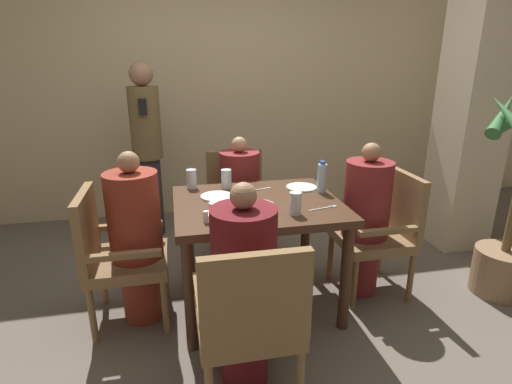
# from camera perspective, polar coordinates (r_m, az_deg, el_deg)

# --- Properties ---
(ground_plane) EXTENTS (16.00, 16.00, 0.00)m
(ground_plane) POSITION_cam_1_polar(r_m,az_deg,el_deg) (2.91, 0.19, -15.41)
(ground_plane) COLOR #60564C
(wall_back) EXTENTS (8.00, 0.06, 2.80)m
(wall_back) POSITION_cam_1_polar(r_m,az_deg,el_deg) (4.34, -5.37, 15.38)
(wall_back) COLOR #C6B289
(wall_back) RESTS_ON ground_plane
(pillar_stone) EXTENTS (0.44, 0.44, 2.70)m
(pillar_stone) POSITION_cam_1_polar(r_m,az_deg,el_deg) (3.89, 28.84, 12.19)
(pillar_stone) COLOR beige
(pillar_stone) RESTS_ON ground_plane
(dining_table) EXTENTS (1.06, 0.88, 0.75)m
(dining_table) POSITION_cam_1_polar(r_m,az_deg,el_deg) (2.61, 0.20, -3.64)
(dining_table) COLOR #422819
(dining_table) RESTS_ON ground_plane
(chair_left_side) EXTENTS (0.49, 0.48, 0.88)m
(chair_left_side) POSITION_cam_1_polar(r_m,az_deg,el_deg) (2.66, -19.52, -8.07)
(chair_left_side) COLOR brown
(chair_left_side) RESTS_ON ground_plane
(diner_in_left_chair) EXTENTS (0.32, 0.32, 1.12)m
(diner_in_left_chair) POSITION_cam_1_polar(r_m,az_deg,el_deg) (2.60, -16.75, -6.18)
(diner_in_left_chair) COLOR maroon
(diner_in_left_chair) RESTS_ON ground_plane
(chair_far_side) EXTENTS (0.48, 0.49, 0.88)m
(chair_far_side) POSITION_cam_1_polar(r_m,az_deg,el_deg) (3.42, -2.68, -1.04)
(chair_far_side) COLOR brown
(chair_far_side) RESTS_ON ground_plane
(diner_in_far_chair) EXTENTS (0.32, 0.32, 1.05)m
(diner_in_far_chair) POSITION_cam_1_polar(r_m,az_deg,el_deg) (3.28, -2.31, -0.93)
(diner_in_far_chair) COLOR maroon
(diner_in_far_chair) RESTS_ON ground_plane
(chair_right_side) EXTENTS (0.49, 0.48, 0.88)m
(chair_right_side) POSITION_cam_1_polar(r_m,az_deg,el_deg) (2.98, 17.56, -4.89)
(chair_right_side) COLOR brown
(chair_right_side) RESTS_ON ground_plane
(diner_in_right_chair) EXTENTS (0.32, 0.32, 1.10)m
(diner_in_right_chair) POSITION_cam_1_polar(r_m,az_deg,el_deg) (2.89, 15.35, -3.70)
(diner_in_right_chair) COLOR maroon
(diner_in_right_chair) RESTS_ON ground_plane
(chair_near_corner) EXTENTS (0.48, 0.49, 0.88)m
(chair_near_corner) POSITION_cam_1_polar(r_m,az_deg,el_deg) (1.94, -0.91, -17.33)
(chair_near_corner) COLOR brown
(chair_near_corner) RESTS_ON ground_plane
(diner_in_near_chair) EXTENTS (0.32, 0.32, 1.10)m
(diner_in_near_chair) POSITION_cam_1_polar(r_m,az_deg,el_deg) (2.01, -1.69, -13.31)
(diner_in_near_chair) COLOR #5B1419
(diner_in_near_chair) RESTS_ON ground_plane
(standing_host) EXTENTS (0.27, 0.31, 1.61)m
(standing_host) POSITION_cam_1_polar(r_m,az_deg,el_deg) (3.82, -15.28, 6.31)
(standing_host) COLOR #2D2D33
(standing_host) RESTS_ON ground_plane
(potted_palm) EXTENTS (0.60, 0.59, 1.51)m
(potted_palm) POSITION_cam_1_polar(r_m,az_deg,el_deg) (3.29, 32.68, -3.66)
(potted_palm) COLOR #896B4C
(potted_palm) RESTS_ON ground_plane
(plate_main_left) EXTENTS (0.22, 0.22, 0.01)m
(plate_main_left) POSITION_cam_1_polar(r_m,az_deg,el_deg) (2.86, 6.49, 0.68)
(plate_main_left) COLOR white
(plate_main_left) RESTS_ON dining_table
(plate_main_right) EXTENTS (0.22, 0.22, 0.01)m
(plate_main_right) POSITION_cam_1_polar(r_m,az_deg,el_deg) (2.66, -5.61, -0.62)
(plate_main_right) COLOR white
(plate_main_right) RESTS_ON dining_table
(plate_dessert_center) EXTENTS (0.22, 0.22, 0.01)m
(plate_dessert_center) POSITION_cam_1_polar(r_m,az_deg,el_deg) (2.48, 0.17, -1.95)
(plate_dessert_center) COLOR white
(plate_dessert_center) RESTS_ON dining_table
(teacup_with_saucer) EXTENTS (0.13, 0.13, 0.07)m
(teacup_with_saucer) POSITION_cam_1_polar(r_m,az_deg,el_deg) (2.37, -5.91, -2.51)
(teacup_with_saucer) COLOR white
(teacup_with_saucer) RESTS_ON dining_table
(bowl_small) EXTENTS (0.10, 0.10, 0.04)m
(bowl_small) POSITION_cam_1_polar(r_m,az_deg,el_deg) (2.25, -3.07, -3.79)
(bowl_small) COLOR white
(bowl_small) RESTS_ON dining_table
(water_bottle) EXTENTS (0.06, 0.06, 0.22)m
(water_bottle) POSITION_cam_1_polar(r_m,az_deg,el_deg) (2.76, 9.40, 2.00)
(water_bottle) COLOR #A3C6DB
(water_bottle) RESTS_ON dining_table
(glass_tall_near) EXTENTS (0.07, 0.07, 0.14)m
(glass_tall_near) POSITION_cam_1_polar(r_m,az_deg,el_deg) (2.86, -9.19, 1.86)
(glass_tall_near) COLOR silver
(glass_tall_near) RESTS_ON dining_table
(glass_tall_mid) EXTENTS (0.07, 0.07, 0.14)m
(glass_tall_mid) POSITION_cam_1_polar(r_m,az_deg,el_deg) (2.83, -4.27, 1.87)
(glass_tall_mid) COLOR silver
(glass_tall_mid) RESTS_ON dining_table
(glass_tall_far) EXTENTS (0.07, 0.07, 0.14)m
(glass_tall_far) POSITION_cam_1_polar(r_m,az_deg,el_deg) (2.35, 5.64, -1.63)
(glass_tall_far) COLOR silver
(glass_tall_far) RESTS_ON dining_table
(salt_shaker) EXTENTS (0.03, 0.03, 0.07)m
(salt_shaker) POSITION_cam_1_polar(r_m,az_deg,el_deg) (2.25, -7.21, -3.56)
(salt_shaker) COLOR white
(salt_shaker) RESTS_ON dining_table
(pepper_shaker) EXTENTS (0.03, 0.03, 0.07)m
(pepper_shaker) POSITION_cam_1_polar(r_m,az_deg,el_deg) (2.25, -6.21, -3.53)
(pepper_shaker) COLOR #4C3D2D
(pepper_shaker) RESTS_ON dining_table
(fork_beside_plate) EXTENTS (0.20, 0.06, 0.00)m
(fork_beside_plate) POSITION_cam_1_polar(r_m,az_deg,el_deg) (2.49, 9.90, -2.24)
(fork_beside_plate) COLOR silver
(fork_beside_plate) RESTS_ON dining_table
(knife_beside_plate) EXTENTS (0.21, 0.08, 0.00)m
(knife_beside_plate) POSITION_cam_1_polar(r_m,az_deg,el_deg) (2.80, 0.43, 0.35)
(knife_beside_plate) COLOR silver
(knife_beside_plate) RESTS_ON dining_table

